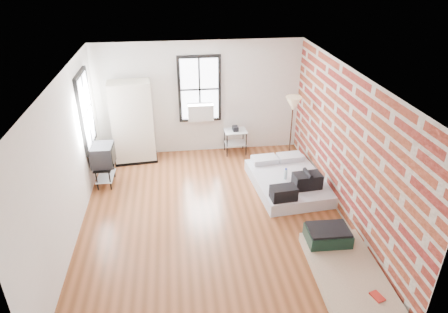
{
  "coord_description": "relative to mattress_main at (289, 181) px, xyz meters",
  "views": [
    {
      "loc": [
        -0.6,
        -6.33,
        4.62
      ],
      "look_at": [
        0.25,
        0.3,
        1.17
      ],
      "focal_mm": 32.0,
      "sensor_mm": 36.0,
      "label": 1
    }
  ],
  "objects": [
    {
      "name": "ground",
      "position": [
        -1.75,
        -0.87,
        -0.17
      ],
      "size": [
        6.0,
        6.0,
        0.0
      ],
      "primitive_type": "plane",
      "color": "brown",
      "rests_on": "ground"
    },
    {
      "name": "room_shell",
      "position": [
        -1.52,
        -0.51,
        1.56
      ],
      "size": [
        5.02,
        6.02,
        2.8
      ],
      "color": "silver",
      "rests_on": "ground"
    },
    {
      "name": "mattress_main",
      "position": [
        0.0,
        0.0,
        0.0
      ],
      "size": [
        1.62,
        2.09,
        0.63
      ],
      "rotation": [
        0.0,
        0.0,
        0.09
      ],
      "color": "silver",
      "rests_on": "ground"
    },
    {
      "name": "mattress_bare",
      "position": [
        0.18,
        -2.57,
        -0.05
      ],
      "size": [
        1.09,
        2.0,
        0.43
      ],
      "rotation": [
        0.0,
        0.0,
        -0.03
      ],
      "color": "#C8AF91",
      "rests_on": "ground"
    },
    {
      "name": "wardrobe",
      "position": [
        -3.38,
        1.78,
        0.82
      ],
      "size": [
        1.05,
        0.66,
        1.99
      ],
      "rotation": [
        0.0,
        0.0,
        0.09
      ],
      "color": "black",
      "rests_on": "ground"
    },
    {
      "name": "side_table",
      "position": [
        -0.9,
        1.85,
        0.32
      ],
      "size": [
        0.57,
        0.47,
        0.73
      ],
      "rotation": [
        0.0,
        0.0,
        0.04
      ],
      "color": "black",
      "rests_on": "ground"
    },
    {
      "name": "floor_lamp",
      "position": [
        0.32,
        1.13,
        1.27
      ],
      "size": [
        0.36,
        0.36,
        1.69
      ],
      "color": "black",
      "rests_on": "ground"
    },
    {
      "name": "tv_stand",
      "position": [
        -3.96,
        0.71,
        0.49
      ],
      "size": [
        0.49,
        0.67,
        0.94
      ],
      "rotation": [
        0.0,
        0.0,
        -0.03
      ],
      "color": "black",
      "rests_on": "ground"
    }
  ]
}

